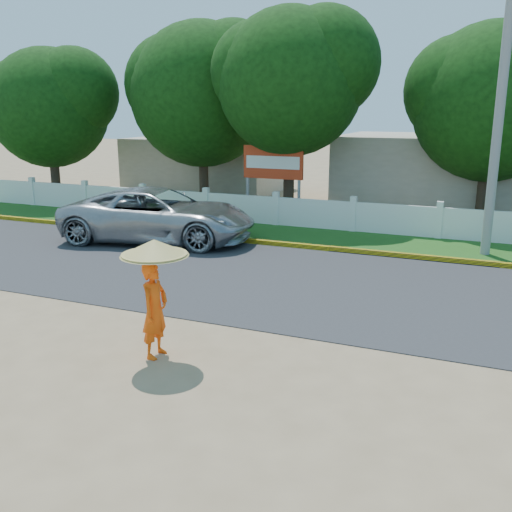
{
  "coord_description": "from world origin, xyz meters",
  "views": [
    {
      "loc": [
        4.58,
        -9.01,
        4.42
      ],
      "look_at": [
        0.0,
        2.0,
        1.3
      ],
      "focal_mm": 40.0,
      "sensor_mm": 36.0,
      "label": 1
    }
  ],
  "objects": [
    {
      "name": "building_near",
      "position": [
        3.0,
        18.0,
        1.6
      ],
      "size": [
        10.0,
        6.0,
        3.2
      ],
      "primitive_type": "cube",
      "color": "#B7AD99",
      "rests_on": "ground"
    },
    {
      "name": "tree_row",
      "position": [
        -3.29,
        13.97,
        4.84
      ],
      "size": [
        30.76,
        7.83,
        8.24
      ],
      "color": "#473828",
      "rests_on": "ground"
    },
    {
      "name": "grass_verge",
      "position": [
        0.0,
        9.75,
        0.01
      ],
      "size": [
        60.0,
        3.5,
        0.03
      ],
      "primitive_type": "cube",
      "color": "#2D601E",
      "rests_on": "ground"
    },
    {
      "name": "vehicle",
      "position": [
        -5.71,
        7.18,
        0.9
      ],
      "size": [
        6.88,
        4.06,
        1.79
      ],
      "primitive_type": "imported",
      "rotation": [
        0.0,
        0.0,
        1.75
      ],
      "color": "#A1A5A9",
      "rests_on": "ground"
    },
    {
      "name": "building_far",
      "position": [
        -10.0,
        19.0,
        1.4
      ],
      "size": [
        8.0,
        5.0,
        2.8
      ],
      "primitive_type": "cube",
      "color": "#B7AD99",
      "rests_on": "ground"
    },
    {
      "name": "monk_with_parasol",
      "position": [
        -0.79,
        -0.79,
        1.43
      ],
      "size": [
        1.21,
        1.21,
        2.2
      ],
      "color": "#FC530D",
      "rests_on": "ground"
    },
    {
      "name": "fence",
      "position": [
        0.0,
        11.2,
        0.55
      ],
      "size": [
        40.0,
        0.1,
        1.1
      ],
      "primitive_type": "cube",
      "color": "silver",
      "rests_on": "ground"
    },
    {
      "name": "billboard",
      "position": [
        -3.55,
        12.3,
        2.14
      ],
      "size": [
        2.5,
        0.13,
        2.95
      ],
      "color": "gray",
      "rests_on": "ground"
    },
    {
      "name": "ground",
      "position": [
        0.0,
        0.0,
        0.0
      ],
      "size": [
        120.0,
        120.0,
        0.0
      ],
      "primitive_type": "plane",
      "color": "#9E8460",
      "rests_on": "ground"
    },
    {
      "name": "road",
      "position": [
        0.0,
        4.5,
        0.01
      ],
      "size": [
        60.0,
        7.0,
        0.02
      ],
      "primitive_type": "cube",
      "color": "#38383A",
      "rests_on": "ground"
    },
    {
      "name": "utility_pole",
      "position": [
        4.56,
        9.44,
        4.48
      ],
      "size": [
        0.28,
        0.28,
        8.96
      ],
      "primitive_type": "cylinder",
      "color": "gray",
      "rests_on": "ground"
    },
    {
      "name": "curb",
      "position": [
        0.0,
        8.05,
        0.08
      ],
      "size": [
        40.0,
        0.18,
        0.16
      ],
      "primitive_type": "cube",
      "color": "yellow",
      "rests_on": "ground"
    }
  ]
}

